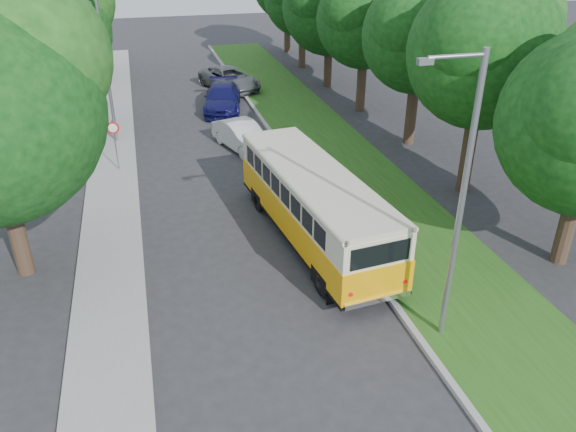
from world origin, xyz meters
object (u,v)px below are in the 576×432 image
object	(u,v)px
lamppost_far	(104,65)
car_silver	(286,159)
car_white	(243,136)
car_grey	(230,79)
car_blue	(222,98)
vintage_bus	(314,207)
lamppost_near	(459,198)

from	to	relation	value
lamppost_far	car_silver	size ratio (longest dim) A/B	1.68
car_white	car_grey	xyz separation A→B (m)	(1.31, 11.52, 0.05)
car_silver	car_grey	bearing A→B (deg)	95.02
lamppost_far	car_white	size ratio (longest dim) A/B	1.75
car_white	car_blue	xyz separation A→B (m)	(0.07, 6.90, 0.06)
vintage_bus	car_blue	distance (m)	16.79
lamppost_near	car_grey	world-z (taller)	lamppost_near
vintage_bus	car_blue	world-z (taller)	vintage_bus
vintage_bus	lamppost_far	bearing A→B (deg)	113.31
car_silver	car_blue	xyz separation A→B (m)	(-1.27, 10.55, 0.00)
vintage_bus	car_white	distance (m)	9.92
lamppost_far	car_silver	xyz separation A→B (m)	(7.70, -6.29, -3.35)
vintage_bus	car_blue	bearing A→B (deg)	86.00
lamppost_near	car_white	world-z (taller)	lamppost_near
car_silver	car_white	size ratio (longest dim) A/B	1.04
vintage_bus	car_silver	bearing A→B (deg)	78.04
lamppost_far	vintage_bus	xyz separation A→B (m)	(7.07, -12.50, -2.70)
car_blue	car_grey	bearing A→B (deg)	86.37
lamppost_near	car_blue	distance (m)	23.18
lamppost_near	car_white	xyz separation A→B (m)	(-2.54, 15.86, -3.66)
car_silver	car_white	distance (m)	3.89
car_silver	car_white	bearing A→B (deg)	115.00
vintage_bus	car_white	xyz separation A→B (m)	(-0.70, 9.87, -0.71)
lamppost_near	vintage_bus	distance (m)	6.93
lamppost_near	car_grey	distance (m)	27.65
car_white	car_grey	size ratio (longest dim) A/B	0.79
lamppost_far	car_blue	xyz separation A→B (m)	(6.43, 4.26, -3.35)
vintage_bus	car_white	size ratio (longest dim) A/B	2.22
lamppost_far	car_silver	bearing A→B (deg)	-39.24
lamppost_near	car_blue	xyz separation A→B (m)	(-2.47, 22.76, -3.61)
lamppost_near	lamppost_far	size ratio (longest dim) A/B	1.07
lamppost_near	car_blue	world-z (taller)	lamppost_near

